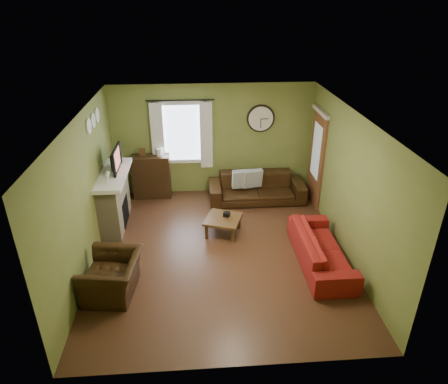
{
  "coord_description": "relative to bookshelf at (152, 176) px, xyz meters",
  "views": [
    {
      "loc": [
        -0.4,
        -6.2,
        4.39
      ],
      "look_at": [
        0.1,
        0.4,
        1.05
      ],
      "focal_mm": 32.0,
      "sensor_mm": 36.0,
      "label": 1
    }
  ],
  "objects": [
    {
      "name": "floor",
      "position": [
        1.45,
        -2.4,
        -0.51
      ],
      "size": [
        4.6,
        5.2,
        0.0
      ],
      "primitive_type": "cube",
      "color": "#472919",
      "rests_on": "ground"
    },
    {
      "name": "curtain_rod",
      "position": [
        0.75,
        0.08,
        1.76
      ],
      "size": [
        0.03,
        0.03,
        1.5
      ],
      "primitive_type": "cylinder",
      "color": "black",
      "rests_on": "wall_back"
    },
    {
      "name": "window_pane",
      "position": [
        0.75,
        0.18,
        0.99
      ],
      "size": [
        1.0,
        0.02,
        1.3
      ],
      "primitive_type": null,
      "color": "silver",
      "rests_on": "wall_back"
    },
    {
      "name": "medallion_right",
      "position": [
        -0.83,
        -0.9,
        1.74
      ],
      "size": [
        0.28,
        0.28,
        0.03
      ],
      "primitive_type": "cylinder",
      "color": "white",
      "rests_on": "wall_left"
    },
    {
      "name": "sofa_red",
      "position": [
        3.22,
        -2.86,
        -0.22
      ],
      "size": [
        0.78,
        1.99,
        0.58
      ],
      "primitive_type": "imported",
      "rotation": [
        0.0,
        0.0,
        1.57
      ],
      "color": "maroon",
      "rests_on": "floor"
    },
    {
      "name": "mantel",
      "position": [
        -0.62,
        -1.25,
        0.63
      ],
      "size": [
        0.58,
        1.6,
        0.08
      ],
      "primitive_type": "cube",
      "color": "white",
      "rests_on": "fireplace"
    },
    {
      "name": "book",
      "position": [
        0.1,
        0.08,
        0.45
      ],
      "size": [
        0.26,
        0.27,
        0.02
      ],
      "primitive_type": "imported",
      "rotation": [
        0.0,
        0.0,
        0.7
      ],
      "color": "#4C321A",
      "rests_on": "bookshelf"
    },
    {
      "name": "medallion_left",
      "position": [
        -0.83,
        -1.6,
        1.74
      ],
      "size": [
        0.28,
        0.28,
        0.03
      ],
      "primitive_type": "cylinder",
      "color": "white",
      "rests_on": "wall_left"
    },
    {
      "name": "wall_front",
      "position": [
        1.45,
        -5.0,
        0.79
      ],
      "size": [
        4.6,
        0.0,
        2.6
      ],
      "primitive_type": "cube",
      "color": "olive",
      "rests_on": "ground"
    },
    {
      "name": "wall_left",
      "position": [
        -0.85,
        -2.4,
        0.79
      ],
      "size": [
        0.0,
        5.2,
        2.6
      ],
      "primitive_type": "cube",
      "color": "olive",
      "rests_on": "ground"
    },
    {
      "name": "coffee_table",
      "position": [
        1.55,
        -1.77,
        -0.34
      ],
      "size": [
        0.85,
        0.85,
        0.35
      ],
      "primitive_type": null,
      "rotation": [
        0.0,
        0.0,
        -0.34
      ],
      "color": "#4C321A",
      "rests_on": "floor"
    },
    {
      "name": "bookshelf",
      "position": [
        0.0,
        0.0,
        0.0
      ],
      "size": [
        0.87,
        0.37,
        1.03
      ],
      "primitive_type": null,
      "color": "black",
      "rests_on": "floor"
    },
    {
      "name": "wine_glass_a",
      "position": [
        -0.6,
        -1.76,
        0.76
      ],
      "size": [
        0.07,
        0.07,
        0.19
      ],
      "primitive_type": null,
      "color": "white",
      "rests_on": "mantel"
    },
    {
      "name": "sofa_brown",
      "position": [
        2.43,
        -0.39,
        -0.19
      ],
      "size": [
        2.19,
        0.86,
        0.64
      ],
      "primitive_type": "imported",
      "color": "black",
      "rests_on": "floor"
    },
    {
      "name": "tv_screen",
      "position": [
        -0.52,
        -1.1,
        0.9
      ],
      "size": [
        0.02,
        0.62,
        0.36
      ],
      "primitive_type": "cube",
      "color": "#994C3F",
      "rests_on": "mantel"
    },
    {
      "name": "medallion_mid",
      "position": [
        -0.83,
        -1.25,
        1.74
      ],
      "size": [
        0.28,
        0.28,
        0.03
      ],
      "primitive_type": "cylinder",
      "color": "white",
      "rests_on": "wall_left"
    },
    {
      "name": "tissue_box",
      "position": [
        1.63,
        -1.7,
        -0.11
      ],
      "size": [
        0.15,
        0.15,
        0.09
      ],
      "primitive_type": "cube",
      "rotation": [
        0.0,
        0.0,
        -0.43
      ],
      "color": "black",
      "rests_on": "coffee_table"
    },
    {
      "name": "wall_right",
      "position": [
        3.75,
        -2.4,
        0.79
      ],
      "size": [
        0.0,
        5.2,
        2.6
      ],
      "primitive_type": "cube",
      "color": "olive",
      "rests_on": "ground"
    },
    {
      "name": "armchair",
      "position": [
        -0.35,
        -3.39,
        -0.2
      ],
      "size": [
        0.97,
        1.08,
        0.64
      ],
      "primitive_type": "imported",
      "rotation": [
        0.0,
        0.0,
        -1.69
      ],
      "color": "black",
      "rests_on": "floor"
    },
    {
      "name": "pillow_left",
      "position": [
        2.08,
        -0.37,
        0.04
      ],
      "size": [
        0.45,
        0.18,
        0.44
      ],
      "primitive_type": "cube",
      "rotation": [
        0.0,
        0.0,
        0.12
      ],
      "color": "#9EA9AB",
      "rests_on": "sofa_brown"
    },
    {
      "name": "wall_back",
      "position": [
        1.45,
        0.2,
        0.79
      ],
      "size": [
        4.6,
        0.0,
        2.6
      ],
      "primitive_type": "cube",
      "color": "olive",
      "rests_on": "ground"
    },
    {
      "name": "wine_glass_b",
      "position": [
        -0.6,
        -1.68,
        0.77
      ],
      "size": [
        0.08,
        0.08,
        0.22
      ],
      "primitive_type": null,
      "color": "white",
      "rests_on": "mantel"
    },
    {
      "name": "wall_clock",
      "position": [
        2.55,
        0.15,
        1.29
      ],
      "size": [
        0.64,
        0.06,
        0.64
      ],
      "primitive_type": null,
      "color": "white",
      "rests_on": "wall_back"
    },
    {
      "name": "door",
      "position": [
        3.72,
        -0.55,
        0.54
      ],
      "size": [
        0.05,
        0.9,
        2.1
      ],
      "primitive_type": "cube",
      "color": "brown",
      "rests_on": "floor"
    },
    {
      "name": "pillow_right",
      "position": [
        2.33,
        -0.36,
        0.04
      ],
      "size": [
        0.45,
        0.23,
        0.44
      ],
      "primitive_type": "cube",
      "rotation": [
        0.0,
        0.0,
        0.23
      ],
      "color": "#9EA9AB",
      "rests_on": "sofa_brown"
    },
    {
      "name": "firebox",
      "position": [
        -0.46,
        -1.25,
        -0.21
      ],
      "size": [
        0.04,
        0.6,
        0.55
      ],
      "primitive_type": "cube",
      "color": "black",
      "rests_on": "fireplace"
    },
    {
      "name": "fireplace",
      "position": [
        -0.65,
        -1.25,
        0.04
      ],
      "size": [
        0.4,
        1.4,
        1.1
      ],
      "primitive_type": "cube",
      "color": "tan",
      "rests_on": "floor"
    },
    {
      "name": "ceiling",
      "position": [
        1.45,
        -2.4,
        2.09
      ],
      "size": [
        4.6,
        5.2,
        0.0
      ],
      "primitive_type": "cube",
      "color": "white",
      "rests_on": "ground"
    },
    {
      "name": "curtain_right",
      "position": [
        1.3,
        0.08,
        0.94
      ],
      "size": [
        0.28,
        0.04,
        1.55
      ],
      "primitive_type": "cube",
      "color": "silver",
      "rests_on": "wall_back"
    },
    {
      "name": "tv",
      "position": [
        -0.6,
        -1.1,
        0.84
      ],
      "size": [
        0.08,
        0.6,
        0.35
      ],
      "primitive_type": "imported",
      "rotation": [
        0.0,
        0.0,
        1.57
      ],
      "color": "black",
      "rests_on": "mantel"
    },
    {
      "name": "curtain_left",
      "position": [
        0.2,
        0.08,
        0.94
      ],
      "size": [
        0.28,
        0.04,
        1.55
      ],
      "primitive_type": "cube",
      "color": "silver",
      "rests_on": "wall_back"
    }
  ]
}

